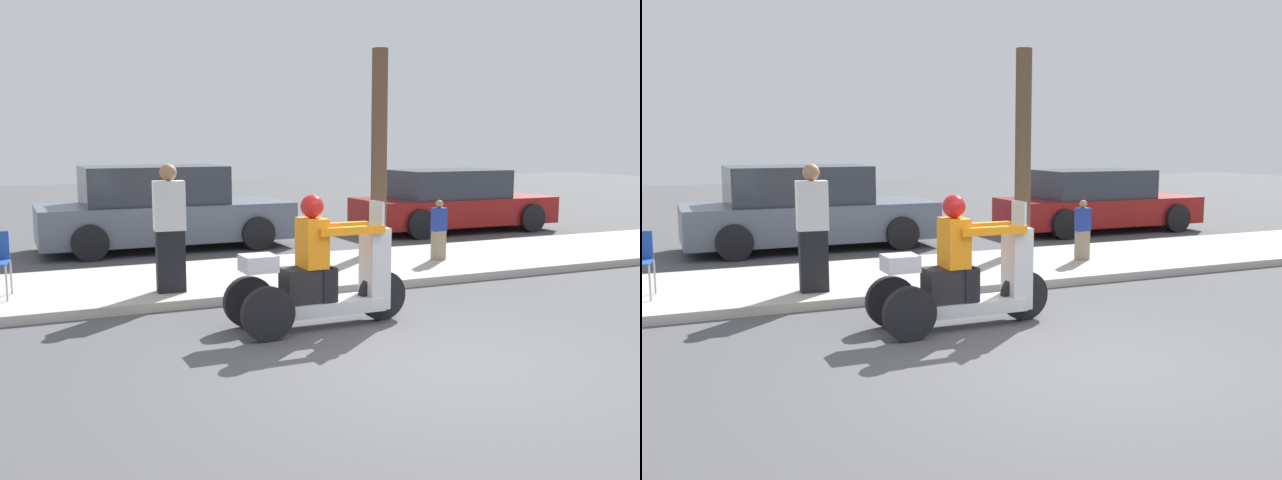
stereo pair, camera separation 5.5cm
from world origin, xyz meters
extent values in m
plane|color=#4C4C4F|center=(0.00, 0.00, 0.00)|extent=(60.00, 60.00, 0.00)
cube|color=#B2ADA3|center=(0.00, 4.60, 0.06)|extent=(28.00, 2.80, 0.12)
cylinder|color=black|center=(0.44, 1.78, 0.29)|extent=(0.58, 0.10, 0.58)
cylinder|color=black|center=(-1.09, 1.46, 0.29)|extent=(0.58, 0.10, 0.58)
cylinder|color=black|center=(-1.09, 2.09, 0.29)|extent=(0.58, 0.10, 0.58)
cube|color=silver|center=(-0.35, 1.78, 0.23)|extent=(1.45, 0.44, 0.15)
cube|color=black|center=(-0.50, 1.78, 0.50)|extent=(0.58, 0.35, 0.38)
cube|color=silver|center=(0.34, 1.78, 0.63)|extent=(0.24, 0.35, 0.94)
cube|color=silver|center=(0.36, 1.78, 1.25)|extent=(0.03, 0.31, 0.30)
cube|color=silver|center=(-1.08, 1.78, 0.78)|extent=(0.36, 0.35, 0.18)
cube|color=orange|center=(-0.45, 1.78, 0.97)|extent=(0.26, 0.38, 0.55)
sphere|color=red|center=(-0.45, 1.78, 1.37)|extent=(0.26, 0.26, 0.26)
cube|color=black|center=(-0.32, 1.66, 0.50)|extent=(0.14, 0.14, 0.38)
cube|color=black|center=(-0.32, 1.90, 0.50)|extent=(0.14, 0.14, 0.38)
cube|color=orange|center=(-0.05, 1.58, 1.10)|extent=(0.79, 0.09, 0.09)
cube|color=orange|center=(-0.05, 1.98, 1.10)|extent=(0.79, 0.09, 0.09)
cube|color=gray|center=(2.99, 4.46, 0.36)|extent=(0.22, 0.15, 0.48)
cube|color=navy|center=(2.99, 4.46, 0.79)|extent=(0.24, 0.15, 0.38)
sphere|color=#9E704C|center=(2.99, 4.46, 1.05)|extent=(0.13, 0.13, 0.13)
cube|color=black|center=(-1.59, 3.78, 0.52)|extent=(0.37, 0.27, 0.81)
cube|color=silver|center=(-1.59, 3.78, 1.25)|extent=(0.41, 0.27, 0.64)
sphere|color=#9E704C|center=(-1.59, 3.78, 1.68)|extent=(0.22, 0.22, 0.22)
cylinder|color=#A5A8AD|center=(-3.57, 4.03, 0.34)|extent=(0.02, 0.02, 0.44)
cylinder|color=#A5A8AD|center=(-3.51, 4.47, 0.34)|extent=(0.02, 0.02, 0.44)
cube|color=slate|center=(-0.67, 8.35, 0.53)|extent=(4.73, 1.89, 0.70)
cube|color=#2D333D|center=(-0.91, 8.35, 1.24)|extent=(2.60, 1.70, 0.72)
cylinder|color=black|center=(0.86, 7.40, 0.32)|extent=(0.64, 0.22, 0.64)
cylinder|color=black|center=(0.86, 9.29, 0.32)|extent=(0.64, 0.22, 0.64)
cylinder|color=black|center=(-2.21, 7.40, 0.32)|extent=(0.64, 0.22, 0.64)
cylinder|color=black|center=(-2.21, 9.29, 0.32)|extent=(0.64, 0.22, 0.64)
cube|color=maroon|center=(5.96, 8.31, 0.48)|extent=(4.56, 1.85, 0.60)
cube|color=#2D333D|center=(5.73, 8.31, 1.09)|extent=(2.51, 1.67, 0.64)
cylinder|color=black|center=(7.44, 7.39, 0.32)|extent=(0.64, 0.22, 0.64)
cylinder|color=black|center=(7.44, 9.24, 0.32)|extent=(0.64, 0.22, 0.64)
cylinder|color=black|center=(4.48, 7.39, 0.32)|extent=(0.64, 0.22, 0.64)
cylinder|color=black|center=(4.48, 9.24, 0.32)|extent=(0.64, 0.22, 0.64)
cylinder|color=brown|center=(2.49, 5.61, 1.88)|extent=(0.28, 0.28, 3.52)
camera|label=1|loc=(-3.55, -5.38, 2.10)|focal=40.00mm
camera|label=2|loc=(-3.50, -5.40, 2.10)|focal=40.00mm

